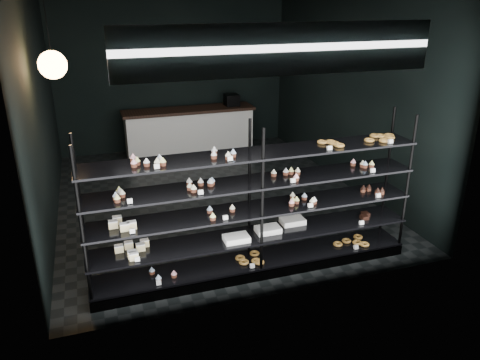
# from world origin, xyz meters

# --- Properties ---
(room) EXTENTS (5.01, 6.01, 3.20)m
(room) POSITION_xyz_m (0.00, 0.00, 1.60)
(room) COLOR black
(room) RESTS_ON ground
(display_shelf) EXTENTS (4.00, 0.50, 1.91)m
(display_shelf) POSITION_xyz_m (-0.11, -2.45, 0.63)
(display_shelf) COLOR black
(display_shelf) RESTS_ON room
(signage) EXTENTS (3.30, 0.05, 0.50)m
(signage) POSITION_xyz_m (0.00, -2.93, 2.75)
(signage) COLOR #0C143E
(signage) RESTS_ON room
(pendant_lamp) EXTENTS (0.34, 0.34, 0.90)m
(pendant_lamp) POSITION_xyz_m (-2.20, -1.00, 2.45)
(pendant_lamp) COLOR black
(pendant_lamp) RESTS_ON room
(service_counter) EXTENTS (2.82, 0.65, 1.23)m
(service_counter) POSITION_xyz_m (0.21, 2.50, 0.50)
(service_counter) COLOR silver
(service_counter) RESTS_ON room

